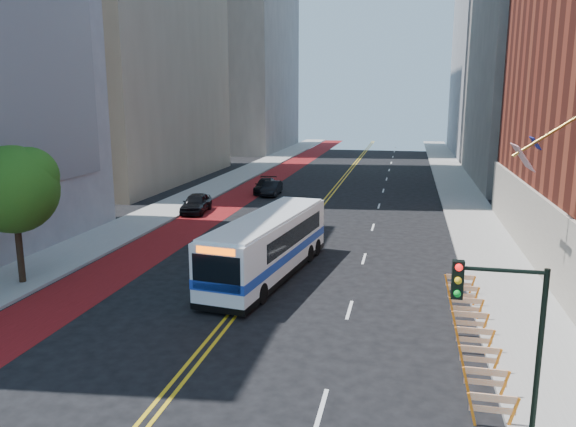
% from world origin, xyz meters
% --- Properties ---
extents(ground, '(160.00, 160.00, 0.00)m').
position_xyz_m(ground, '(0.00, 0.00, 0.00)').
color(ground, black).
rests_on(ground, ground).
extents(sidewalk_left, '(4.00, 140.00, 0.15)m').
position_xyz_m(sidewalk_left, '(-12.00, 30.00, 0.07)').
color(sidewalk_left, gray).
rests_on(sidewalk_left, ground).
extents(sidewalk_right, '(4.00, 140.00, 0.15)m').
position_xyz_m(sidewalk_right, '(12.00, 30.00, 0.07)').
color(sidewalk_right, gray).
rests_on(sidewalk_right, ground).
extents(bus_lane_paint, '(3.60, 140.00, 0.01)m').
position_xyz_m(bus_lane_paint, '(-8.10, 30.00, 0.00)').
color(bus_lane_paint, '#600D0D').
rests_on(bus_lane_paint, ground).
extents(center_line_inner, '(0.14, 140.00, 0.01)m').
position_xyz_m(center_line_inner, '(-0.18, 30.00, 0.00)').
color(center_line_inner, gold).
rests_on(center_line_inner, ground).
extents(center_line_outer, '(0.14, 140.00, 0.01)m').
position_xyz_m(center_line_outer, '(0.18, 30.00, 0.00)').
color(center_line_outer, gold).
rests_on(center_line_outer, ground).
extents(lane_dashes, '(0.14, 98.20, 0.01)m').
position_xyz_m(lane_dashes, '(4.80, 38.00, 0.01)').
color(lane_dashes, silver).
rests_on(lane_dashes, ground).
extents(construction_barriers, '(1.42, 10.91, 1.00)m').
position_xyz_m(construction_barriers, '(9.60, 3.42, 0.68)').
color(construction_barriers, orange).
rests_on(construction_barriers, ground).
extents(street_tree, '(4.20, 4.20, 6.70)m').
position_xyz_m(street_tree, '(-11.24, 6.04, 4.91)').
color(street_tree, black).
rests_on(street_tree, sidewalk_left).
extents(traffic_signal, '(2.21, 0.34, 5.07)m').
position_xyz_m(traffic_signal, '(9.41, -3.51, 3.72)').
color(traffic_signal, black).
rests_on(traffic_signal, sidewalk_right).
extents(transit_bus, '(4.09, 11.83, 3.19)m').
position_xyz_m(transit_bus, '(0.26, 9.85, 1.66)').
color(transit_bus, white).
rests_on(transit_bus, ground).
extents(car_a, '(2.31, 4.67, 1.53)m').
position_xyz_m(car_a, '(-9.30, 24.23, 0.77)').
color(car_a, black).
rests_on(car_a, ground).
extents(car_b, '(1.51, 4.02, 1.31)m').
position_xyz_m(car_b, '(-5.32, 33.29, 0.66)').
color(car_b, black).
rests_on(car_b, ground).
extents(car_c, '(2.42, 4.86, 1.36)m').
position_xyz_m(car_c, '(-6.18, 34.39, 0.68)').
color(car_c, black).
rests_on(car_c, ground).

